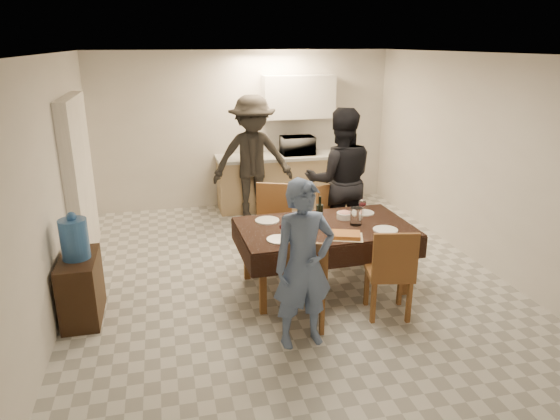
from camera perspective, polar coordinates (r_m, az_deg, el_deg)
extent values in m
cube|color=silver|center=(6.14, 0.84, -7.62)|extent=(5.00, 6.00, 0.02)
cube|color=white|center=(5.50, 0.98, 17.43)|extent=(5.00, 6.00, 0.02)
cube|color=silver|center=(8.56, -4.13, 9.09)|extent=(5.00, 0.02, 2.60)
cube|color=silver|center=(3.05, 15.18, -9.75)|extent=(5.00, 0.02, 2.60)
cube|color=silver|center=(5.63, -24.59, 2.35)|extent=(0.02, 6.00, 2.60)
cube|color=silver|center=(6.74, 22.07, 5.14)|extent=(0.02, 6.00, 2.60)
cube|color=white|center=(6.82, -21.92, 3.14)|extent=(0.15, 1.40, 2.10)
cube|color=#A08860|center=(8.56, 0.33, 3.17)|extent=(2.20, 0.60, 0.86)
cube|color=#B4B3AE|center=(8.45, 0.34, 6.14)|extent=(2.24, 0.64, 0.05)
cube|color=silver|center=(8.50, 2.13, 12.80)|extent=(1.20, 0.34, 0.70)
cube|color=black|center=(5.65, 5.14, -1.99)|extent=(1.96, 1.18, 0.04)
cube|color=brown|center=(5.80, 5.03, -5.47)|extent=(0.07, 0.07, 0.71)
cube|color=brown|center=(4.98, 2.82, -8.20)|extent=(0.55, 0.55, 0.05)
cube|color=brown|center=(4.69, 3.55, -6.41)|extent=(0.43, 0.18, 0.47)
cube|color=brown|center=(5.28, 12.33, -6.94)|extent=(0.53, 0.53, 0.05)
cube|color=brown|center=(5.00, 13.52, -5.15)|extent=(0.44, 0.14, 0.48)
cube|color=brown|center=(6.30, -0.97, -2.01)|extent=(0.60, 0.60, 0.05)
cube|color=brown|center=(6.01, -0.55, -0.24)|extent=(0.44, 0.22, 0.49)
cube|color=brown|center=(6.55, 6.74, -1.56)|extent=(0.56, 0.56, 0.05)
cube|color=brown|center=(6.29, 7.44, 0.05)|extent=(0.42, 0.19, 0.47)
cube|color=#332111|center=(5.54, -21.76, -8.28)|extent=(0.36, 0.72, 0.67)
cylinder|color=#396FBA|center=(5.33, -22.44, -3.09)|extent=(0.27, 0.27, 0.41)
cylinder|color=white|center=(5.68, 8.68, -0.73)|extent=(0.13, 0.13, 0.20)
cube|color=#C07838|center=(5.34, 7.45, -2.86)|extent=(0.44, 0.39, 0.05)
cylinder|color=white|center=(5.89, 7.37, -0.63)|extent=(0.18, 0.18, 0.07)
cylinder|color=white|center=(5.87, 3.83, -0.75)|extent=(0.21, 0.21, 0.04)
cylinder|color=white|center=(5.22, -0.09, -3.38)|extent=(0.26, 0.26, 0.02)
cylinder|color=white|center=(5.60, 11.96, -2.24)|extent=(0.27, 0.27, 0.02)
cylinder|color=white|center=(5.76, -1.47, -1.20)|extent=(0.28, 0.28, 0.02)
cylinder|color=white|center=(6.11, 9.60, -0.30)|extent=(0.24, 0.24, 0.01)
imported|color=silver|center=(8.48, 2.02, 7.39)|extent=(0.55, 0.37, 0.30)
imported|color=slate|center=(4.55, 2.73, -6.29)|extent=(0.62, 0.44, 1.60)
imported|color=black|center=(6.70, 6.84, 3.36)|extent=(1.05, 0.89, 1.93)
imported|color=black|center=(7.88, -3.14, 5.90)|extent=(1.27, 0.73, 1.96)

